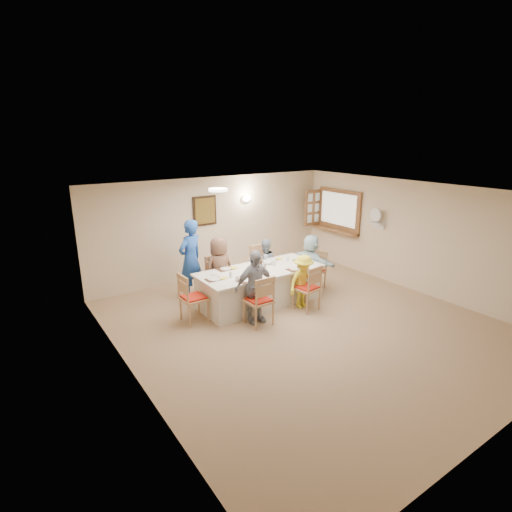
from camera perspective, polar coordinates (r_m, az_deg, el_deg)
ground at (r=7.77m, az=7.16°, el=-9.68°), size 7.00×7.00×0.00m
room_walls at (r=7.23m, az=7.60°, el=1.13°), size 7.00×7.00×7.00m
wall_picture at (r=9.83m, az=-7.34°, el=6.42°), size 0.62×0.05×0.72m
wall_sconce at (r=10.36m, az=-1.36°, el=8.22°), size 0.26×0.09×0.18m
ceiling_light at (r=7.67m, az=-5.44°, el=9.40°), size 0.36×0.36×0.05m
serving_hatch at (r=11.10m, az=11.78°, el=6.35°), size 0.06×1.50×1.15m
hatch_sill at (r=11.12m, az=11.18°, el=3.64°), size 0.30×1.50×0.05m
shutter_door at (r=11.45m, az=8.13°, el=6.85°), size 0.55×0.04×1.00m
fan_shelf at (r=10.18m, az=16.87°, el=4.48°), size 0.22×0.36×0.03m
desk_fan at (r=10.13m, az=16.83°, el=5.29°), size 0.30×0.30×0.28m
dining_table at (r=8.51m, az=0.61°, el=-4.33°), size 2.69×1.14×0.76m
chair_back_left at (r=8.82m, az=-5.58°, el=-3.09°), size 0.48×0.48×0.92m
chair_back_right at (r=9.41m, az=0.81°, el=-1.50°), size 0.53×0.53×0.98m
chair_front_left at (r=7.54m, az=0.35°, el=-6.24°), size 0.48×0.48×1.00m
chair_front_right at (r=8.24m, az=7.25°, el=-4.44°), size 0.53×0.53×0.97m
chair_left_end at (r=7.75m, az=-8.88°, el=-5.83°), size 0.48×0.48×0.99m
chair_right_end at (r=9.41m, az=8.37°, el=-2.00°), size 0.46×0.46×0.89m
diner_back_left at (r=8.65m, az=-5.24°, el=-1.81°), size 0.78×0.60×1.40m
diner_back_right at (r=9.29m, az=1.24°, el=-1.13°), size 0.59×0.47×1.18m
diner_front_left at (r=7.55m, az=-0.17°, el=-4.45°), size 0.87×0.43×1.43m
diner_front_right at (r=8.29m, az=6.72°, el=-3.66°), size 0.82×0.57×1.13m
diner_right_end at (r=9.26m, az=7.83°, el=-0.92°), size 1.24×0.46×1.31m
caregiver at (r=8.80m, az=-9.33°, el=-0.44°), size 0.92×0.84×1.75m
placemat_fl at (r=7.73m, az=-1.25°, el=-3.52°), size 0.38×0.28×0.01m
plate_fl at (r=7.73m, az=-1.25°, el=-3.45°), size 0.24×0.24×0.02m
napkin_fl at (r=7.79m, az=0.06°, el=-3.32°), size 0.13×0.13×0.01m
placemat_fr at (r=8.41m, az=5.61°, el=-1.90°), size 0.35×0.26×0.01m
plate_fr at (r=8.41m, az=5.61°, el=-1.84°), size 0.22×0.22×0.01m
napkin_fr at (r=8.48m, az=6.76°, el=-1.72°), size 0.15×0.15×0.01m
placemat_bl at (r=8.41m, az=-4.39°, el=-1.87°), size 0.36×0.26×0.01m
plate_bl at (r=8.41m, az=-4.39°, el=-1.80°), size 0.23×0.23×0.01m
napkin_bl at (r=8.45m, az=-3.16°, el=-1.69°), size 0.14×0.14×0.01m
placemat_br at (r=9.04m, az=2.21°, el=-0.49°), size 0.35×0.26×0.01m
plate_br at (r=9.03m, az=2.21°, el=-0.43°), size 0.25×0.25×0.02m
napkin_br at (r=9.10m, az=3.31°, el=-0.34°), size 0.15×0.15×0.01m
placemat_le at (r=7.83m, az=-6.01°, el=-3.34°), size 0.33×0.25×0.01m
plate_le at (r=7.83m, az=-6.01°, el=-3.27°), size 0.26×0.26×0.02m
napkin_le at (r=7.87m, az=-4.68°, el=-3.15°), size 0.13×0.13×0.01m
placemat_re at (r=9.04m, az=6.45°, el=-0.59°), size 0.34×0.25×0.01m
plate_re at (r=9.03m, az=6.45°, el=-0.53°), size 0.25×0.25×0.02m
napkin_re at (r=9.11m, az=7.51°, el=-0.44°), size 0.14×0.14×0.01m
teacup_a at (r=7.72m, az=-2.68°, el=-3.30°), size 0.12×0.12×0.08m
teacup_b at (r=8.98m, az=0.61°, el=-0.34°), size 0.12×0.12×0.08m
bowl_a at (r=8.06m, az=0.32°, el=-2.49°), size 0.36×0.36×0.05m
bowl_b at (r=8.73m, az=1.66°, el=-0.89°), size 0.23×0.23×0.07m
condiment_ketchup at (r=8.30m, az=0.12°, el=-1.30°), size 0.12×0.12×0.22m
condiment_brown at (r=8.41m, az=0.75°, el=-1.07°), size 0.11×0.11×0.21m
condiment_malt at (r=8.41m, az=1.09°, el=-1.36°), size 0.18×0.18×0.14m
drinking_glass at (r=8.32m, az=-0.43°, el=-1.64°), size 0.07×0.07×0.10m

